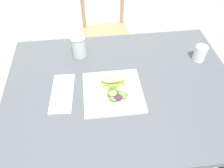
{
  "coord_description": "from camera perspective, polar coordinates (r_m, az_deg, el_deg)",
  "views": [
    {
      "loc": [
        -0.03,
        -0.77,
        1.57
      ],
      "look_at": [
        0.06,
        -0.03,
        0.76
      ],
      "focal_mm": 35.67,
      "sensor_mm": 36.0,
      "label": 1
    }
  ],
  "objects": [
    {
      "name": "fork_on_napkin",
      "position": [
        1.12,
        -12.56,
        -1.45
      ],
      "size": [
        0.03,
        0.19,
        0.0
      ],
      "color": "silver",
      "rests_on": "napkin_folded"
    },
    {
      "name": "salad_mixed_greens",
      "position": [
        1.05,
        0.97,
        -2.51
      ],
      "size": [
        0.11,
        0.13,
        0.03
      ],
      "color": "#84A84C",
      "rests_on": "plate_lunch"
    },
    {
      "name": "cup_extra_side",
      "position": [
        1.33,
        21.63,
        7.33
      ],
      "size": [
        0.07,
        0.07,
        0.09
      ],
      "primitive_type": "cylinder",
      "color": "white",
      "rests_on": "dining_table"
    },
    {
      "name": "plate_lunch",
      "position": [
        1.09,
        0.25,
        -2.07
      ],
      "size": [
        0.29,
        0.29,
        0.01
      ],
      "primitive_type": "cube",
      "color": "beige",
      "rests_on": "dining_table"
    },
    {
      "name": "mason_jar_iced_tea",
      "position": [
        1.28,
        -8.47,
        9.35
      ],
      "size": [
        0.08,
        0.08,
        0.12
      ],
      "color": "#C67528",
      "rests_on": "dining_table"
    },
    {
      "name": "dining_table",
      "position": [
        1.22,
        2.33,
        -4.7
      ],
      "size": [
        1.17,
        0.88,
        0.74
      ],
      "color": "#51565B",
      "rests_on": "ground"
    },
    {
      "name": "sandwich_half_front",
      "position": [
        1.09,
        0.33,
        0.84
      ],
      "size": [
        0.12,
        0.06,
        0.06
      ],
      "color": "#DBB270",
      "rests_on": "plate_lunch"
    },
    {
      "name": "napkin_folded",
      "position": [
        1.12,
        -12.63,
        -2.24
      ],
      "size": [
        0.12,
        0.26,
        0.0
      ],
      "primitive_type": "cube",
      "rotation": [
        0.0,
        0.0,
        -0.07
      ],
      "color": "white",
      "rests_on": "dining_table"
    },
    {
      "name": "chair_wooden_far",
      "position": [
        1.99,
        -1.45,
        12.81
      ],
      "size": [
        0.44,
        0.44,
        0.87
      ],
      "color": "tan",
      "rests_on": "ground"
    },
    {
      "name": "ground_plane",
      "position": [
        1.75,
        -2.03,
        -16.55
      ],
      "size": [
        7.76,
        7.76,
        0.0
      ],
      "primitive_type": "plane",
      "color": "gray"
    }
  ]
}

